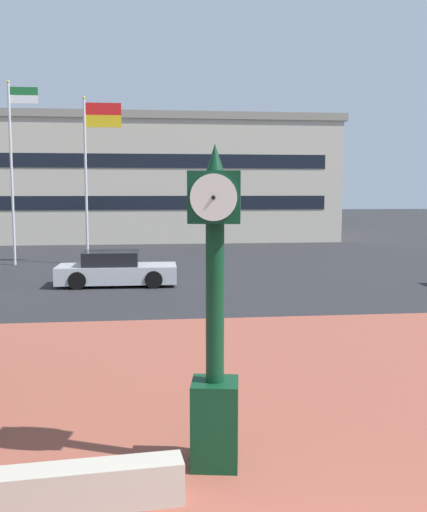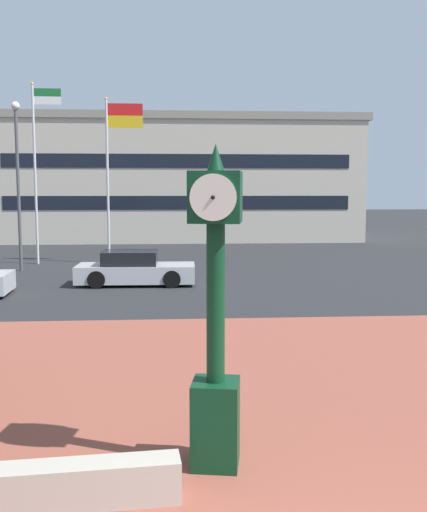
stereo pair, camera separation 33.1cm
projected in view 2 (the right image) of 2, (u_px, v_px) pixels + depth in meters
The scene contains 8 objects.
plaza_brick_paving at pixel (259, 442), 8.32m from camera, with size 44.00×16.12×0.01m, color brown.
planter_wall at pixel (37, 488), 6.57m from camera, with size 3.20×0.40×0.50m, color #ADA393.
street_clock at pixel (216, 326), 7.45m from camera, with size 0.73×0.78×4.12m.
car_street_near at pixel (135, 270), 22.10m from camera, with size 4.43×1.93×1.28m.
flagpole_primary at pixel (37, 162), 27.84m from camera, with size 1.38×0.14×8.54m.
flagpole_secondary at pixel (113, 163), 28.08m from camera, with size 1.78×0.14×7.88m.
civic_building at pixel (178, 179), 43.78m from camera, with size 25.53×11.40×8.60m.
street_lamp_post at pixel (18, 170), 25.42m from camera, with size 0.36×0.36×7.29m.
Camera 2 is at (-1.20, -3.85, 3.56)m, focal length 41.36 mm.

